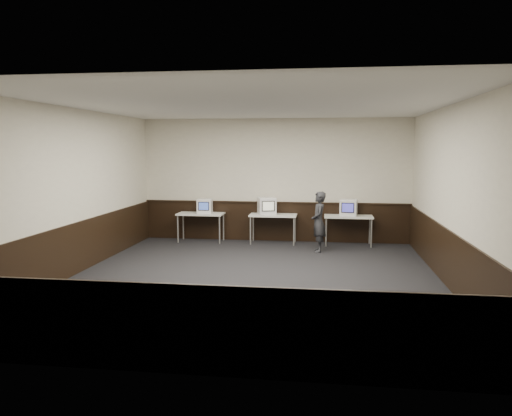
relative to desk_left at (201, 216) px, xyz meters
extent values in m
plane|color=black|center=(1.90, -3.60, -0.68)|extent=(8.00, 8.00, 0.00)
plane|color=white|center=(1.90, -3.60, 2.52)|extent=(8.00, 8.00, 0.00)
plane|color=beige|center=(1.90, 0.40, 0.92)|extent=(7.00, 0.00, 7.00)
plane|color=beige|center=(1.90, -7.60, 0.92)|extent=(7.00, 0.00, 7.00)
plane|color=beige|center=(-1.60, -3.60, 0.92)|extent=(0.00, 8.00, 8.00)
plane|color=beige|center=(5.40, -3.60, 0.92)|extent=(0.00, 8.00, 8.00)
cube|color=black|center=(1.90, 0.38, -0.18)|extent=(6.98, 0.04, 1.00)
cube|color=black|center=(1.90, -7.58, -0.18)|extent=(6.98, 0.04, 1.00)
cube|color=black|center=(-1.58, -3.60, -0.18)|extent=(0.04, 7.98, 1.00)
cube|color=black|center=(5.38, -3.60, -0.18)|extent=(0.04, 7.98, 1.00)
cube|color=black|center=(1.90, 0.36, 0.34)|extent=(6.98, 0.06, 0.04)
cube|color=silver|center=(0.00, 0.00, 0.05)|extent=(1.20, 0.60, 0.04)
cylinder|color=#999999|center=(-0.55, -0.25, -0.32)|extent=(0.04, 0.04, 0.71)
cylinder|color=#999999|center=(0.55, -0.25, -0.32)|extent=(0.04, 0.04, 0.71)
cylinder|color=#999999|center=(-0.55, 0.25, -0.32)|extent=(0.04, 0.04, 0.71)
cylinder|color=#999999|center=(0.55, 0.25, -0.32)|extent=(0.04, 0.04, 0.71)
cube|color=silver|center=(1.90, 0.00, 0.05)|extent=(1.20, 0.60, 0.04)
cylinder|color=#999999|center=(1.35, -0.25, -0.32)|extent=(0.04, 0.04, 0.71)
cylinder|color=#999999|center=(2.45, -0.25, -0.32)|extent=(0.04, 0.04, 0.71)
cylinder|color=#999999|center=(1.35, 0.25, -0.32)|extent=(0.04, 0.04, 0.71)
cylinder|color=#999999|center=(2.45, 0.25, -0.32)|extent=(0.04, 0.04, 0.71)
cube|color=silver|center=(3.80, 0.00, 0.05)|extent=(1.20, 0.60, 0.04)
cylinder|color=#999999|center=(3.25, -0.25, -0.32)|extent=(0.04, 0.04, 0.71)
cylinder|color=#999999|center=(4.35, -0.25, -0.32)|extent=(0.04, 0.04, 0.71)
cylinder|color=#999999|center=(3.25, 0.25, -0.32)|extent=(0.04, 0.04, 0.71)
cylinder|color=#999999|center=(4.35, 0.25, -0.32)|extent=(0.04, 0.04, 0.71)
cube|color=white|center=(0.11, 0.01, 0.26)|extent=(0.41, 0.42, 0.37)
cube|color=black|center=(0.13, -0.19, 0.28)|extent=(0.28, 0.04, 0.22)
cube|color=#324A95|center=(0.13, -0.20, 0.28)|extent=(0.24, 0.02, 0.19)
cube|color=white|center=(1.74, -0.01, 0.29)|extent=(0.54, 0.56, 0.43)
cube|color=black|center=(1.80, -0.23, 0.31)|extent=(0.32, 0.11, 0.26)
cube|color=silver|center=(1.80, -0.24, 0.31)|extent=(0.27, 0.08, 0.22)
cube|color=white|center=(3.80, 0.00, 0.28)|extent=(0.47, 0.49, 0.41)
cube|color=black|center=(3.77, -0.22, 0.30)|extent=(0.31, 0.06, 0.25)
cube|color=#3936A2|center=(3.77, -0.23, 0.30)|extent=(0.27, 0.04, 0.21)
imported|color=#25262A|center=(3.07, -0.90, 0.03)|extent=(0.39, 0.55, 1.43)
camera|label=1|loc=(3.19, -12.58, 1.75)|focal=35.00mm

